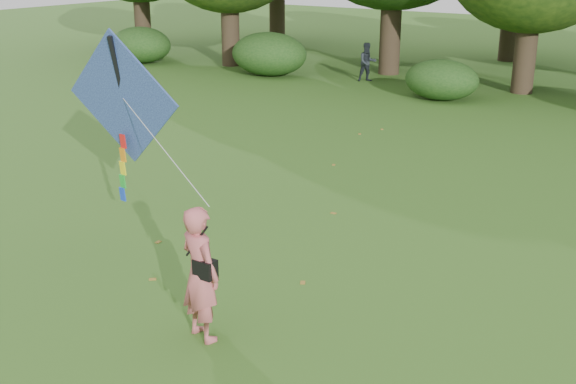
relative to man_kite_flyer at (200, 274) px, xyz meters
The scene contains 7 objects.
ground 1.05m from the man_kite_flyer, 42.44° to the left, with size 100.00×100.00×0.00m, color #265114.
man_kite_flyer is the anchor object (origin of this frame).
bystander_left 20.60m from the man_kite_flyer, 111.75° to the left, with size 0.75×0.59×1.55m, color #22272D.
crossbody_bag 0.18m from the man_kite_flyer, 14.61° to the right, with size 0.43×0.20×0.74m.
flying_kite 4.33m from the man_kite_flyer, 149.51° to the left, with size 4.96×2.45×3.22m.
shrub_band 17.87m from the man_kite_flyer, 91.40° to the left, with size 39.15×3.22×1.88m.
fallen_leaves 5.29m from the man_kite_flyer, 100.85° to the left, with size 8.71×14.58×0.01m.
Camera 1 is at (5.73, -7.01, 5.23)m, focal length 45.00 mm.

